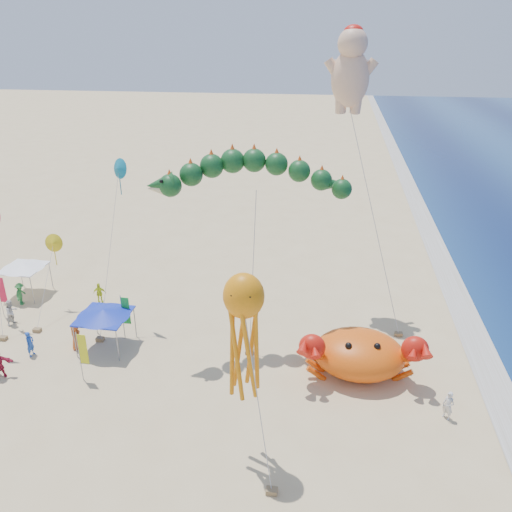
# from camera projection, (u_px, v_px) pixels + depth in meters

# --- Properties ---
(ground) EXTENTS (320.00, 320.00, 0.00)m
(ground) POSITION_uv_depth(u_px,v_px,m) (284.00, 372.00, 29.44)
(ground) COLOR #D1B784
(ground) RESTS_ON ground
(foam_strip) EXTENTS (320.00, 320.00, 0.00)m
(foam_strip) POSITION_uv_depth(u_px,v_px,m) (499.00, 394.00, 27.65)
(foam_strip) COLOR silver
(foam_strip) RESTS_ON ground
(crab_inflatable) EXTENTS (7.16, 4.99, 3.14)m
(crab_inflatable) POSITION_uv_depth(u_px,v_px,m) (359.00, 353.00, 28.84)
(crab_inflatable) COLOR #E5530C
(crab_inflatable) RESTS_ON ground
(dragon_kite) EXTENTS (11.89, 6.07, 11.91)m
(dragon_kite) POSITION_uv_depth(u_px,v_px,m) (253.00, 181.00, 28.59)
(dragon_kite) COLOR #11401A
(dragon_kite) RESTS_ON ground
(cherub_kite) EXTENTS (5.75, 5.99, 18.90)m
(cherub_kite) POSITION_uv_depth(u_px,v_px,m) (351.00, 68.00, 31.43)
(cherub_kite) COLOR #ECB790
(cherub_kite) RESTS_ON ground
(octopus_kite) EXTENTS (2.72, 3.29, 9.32)m
(octopus_kite) POSITION_uv_depth(u_px,v_px,m) (244.00, 327.00, 21.21)
(octopus_kite) COLOR orange
(octopus_kite) RESTS_ON ground
(canopy_blue) EXTENTS (3.30, 3.30, 2.71)m
(canopy_blue) POSITION_uv_depth(u_px,v_px,m) (103.00, 313.00, 30.96)
(canopy_blue) COLOR gray
(canopy_blue) RESTS_ON ground
(canopy_white) EXTENTS (3.11, 3.11, 2.71)m
(canopy_white) POSITION_uv_depth(u_px,v_px,m) (23.00, 265.00, 37.46)
(canopy_white) COLOR gray
(canopy_white) RESTS_ON ground
(feather_flags) EXTENTS (10.21, 5.96, 3.20)m
(feather_flags) POSITION_uv_depth(u_px,v_px,m) (49.00, 322.00, 30.82)
(feather_flags) COLOR gray
(feather_flags) RESTS_ON ground
(beachgoers) EXTENTS (29.55, 10.26, 1.87)m
(beachgoers) POSITION_uv_depth(u_px,v_px,m) (50.00, 328.00, 32.24)
(beachgoers) COLOR #CCE127
(beachgoers) RESTS_ON ground
(small_kites) EXTENTS (9.62, 9.45, 11.25)m
(small_kites) POSITION_uv_depth(u_px,v_px,m) (38.00, 236.00, 32.02)
(small_kites) COLOR gold
(small_kites) RESTS_ON ground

